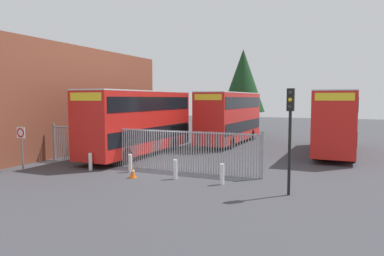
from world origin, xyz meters
The scene contains 14 objects.
ground_plane centered at (0.00, 8.00, 0.00)m, with size 100.00×100.00×0.00m, color #3D3D42.
depot_building_brick centered at (-11.24, 3.61, 3.79)m, with size 6.10×19.00×7.58m, color brown.
palisade_fence centered at (-1.14, 0.00, 1.18)m, with size 13.42×0.14×2.35m.
double_decker_bus_near_gate centered at (-3.87, 3.84, 2.42)m, with size 2.54×10.81×4.42m.
double_decker_bus_behind_fence_left centered at (8.46, 10.26, 2.42)m, with size 2.54×10.81×4.42m.
double_decker_bus_behind_fence_right centered at (-0.22, 12.74, 2.42)m, with size 2.54×10.81×4.42m.
bollard_near_left centered at (-3.51, -1.71, 0.47)m, with size 0.20×0.20×0.95m, color silver.
bollard_center_front centered at (-1.26, -1.25, 0.47)m, with size 0.20×0.20×0.95m, color silver.
bollard_near_right centered at (1.68, -1.77, 0.47)m, with size 0.20×0.20×0.95m, color silver.
bollard_far_right centered at (4.11, -1.90, 0.47)m, with size 0.20×0.20×0.95m, color silver.
traffic_cone_by_gate centered at (-0.37, -2.37, 0.29)m, with size 0.34×0.34×0.59m.
speed_limit_sign_post centered at (-6.99, -3.14, 1.78)m, with size 0.60×0.14×2.40m.
traffic_light_kerbside centered at (7.17, -2.52, 2.99)m, with size 0.28×0.33×4.30m.
tree_tall_back centered at (-1.95, 22.55, 5.89)m, with size 4.90×4.90×9.39m.
Camera 1 is at (9.43, -17.26, 3.90)m, focal length 33.92 mm.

